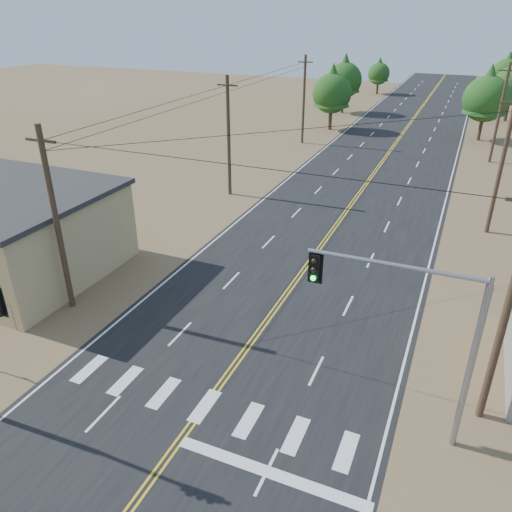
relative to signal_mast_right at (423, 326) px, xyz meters
The scene contains 13 objects.
road 22.06m from the signal_mast_right, 111.31° to the left, with size 15.00×200.00×0.02m, color black.
utility_pole_left_near 18.43m from the signal_mast_right, behind, with size 1.80×0.30×10.00m.
utility_pole_left_mid 28.65m from the signal_mast_right, 129.74° to the left, with size 1.80×0.30×10.00m.
utility_pole_left_far 45.85m from the signal_mast_right, 113.55° to the left, with size 1.80×0.30×10.00m.
utility_pole_right_near 3.37m from the signal_mast_right, 37.18° to the left, with size 1.80×0.30×10.00m.
utility_pole_right_mid 22.20m from the signal_mast_right, 83.06° to the left, with size 1.80×0.30×10.00m.
utility_pole_right_far 42.12m from the signal_mast_right, 86.35° to the left, with size 1.80×0.30×10.00m.
signal_mast_right is the anchor object (origin of this frame).
tree_left_near 53.38m from the signal_mast_right, 108.86° to the left, with size 5.08×5.08×8.47m.
tree_left_mid 65.46m from the signal_mast_right, 106.61° to the left, with size 5.23×5.23×8.71m.
tree_left_far 85.25m from the signal_mast_right, 101.74° to the left, with size 3.93×3.93×6.55m.
tree_right_near 51.96m from the signal_mast_right, 88.56° to the left, with size 5.39×5.39×8.99m.
tree_right_far 85.31m from the signal_mast_right, 87.20° to the left, with size 4.87×4.87×8.12m.
Camera 1 is at (8.16, -5.59, 14.92)m, focal length 35.00 mm.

